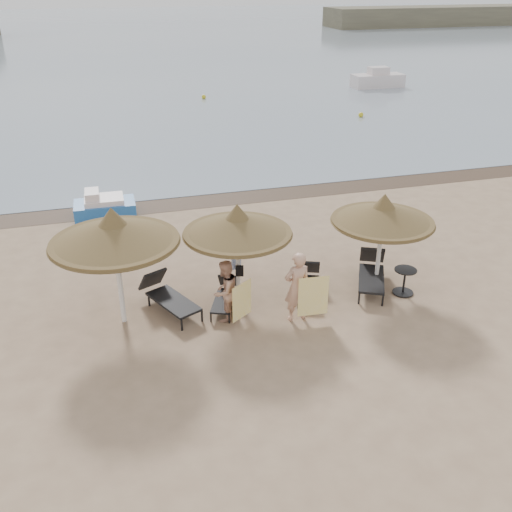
{
  "coord_description": "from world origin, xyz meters",
  "views": [
    {
      "loc": [
        -3.63,
        -11.45,
        8.08
      ],
      "look_at": [
        -0.03,
        1.2,
        1.52
      ],
      "focal_mm": 40.0,
      "sensor_mm": 36.0,
      "label": 1
    }
  ],
  "objects": [
    {
      "name": "wet_sand_strip",
      "position": [
        0.0,
        9.4,
        0.0
      ],
      "size": [
        200.0,
        1.6,
        0.01
      ],
      "primitive_type": "cube",
      "color": "#473526",
      "rests_on": "ground"
    },
    {
      "name": "bag_patterned",
      "position": [
        -0.42,
        1.78,
        1.09
      ],
      "size": [
        0.28,
        0.19,
        0.33
      ],
      "rotation": [
        0.0,
        0.0,
        0.41
      ],
      "color": "white",
      "rests_on": "ground"
    },
    {
      "name": "buoy_mid",
      "position": [
        4.07,
        29.21,
        0.15
      ],
      "size": [
        0.31,
        0.31,
        0.31
      ],
      "primitive_type": "sphere",
      "color": "gold",
      "rests_on": "ground"
    },
    {
      "name": "towel_right",
      "position": [
        1.15,
        0.07,
        0.76
      ],
      "size": [
        0.79,
        0.08,
        1.1
      ],
      "rotation": [
        0.0,
        0.0,
        -0.08
      ],
      "color": "yellow",
      "rests_on": "ground"
    },
    {
      "name": "buoy_right",
      "position": [
        12.35,
        20.93,
        0.16
      ],
      "size": [
        0.31,
        0.31,
        0.31
      ],
      "primitive_type": "sphere",
      "color": "gold",
      "rests_on": "ground"
    },
    {
      "name": "person_left",
      "position": [
        -0.96,
        0.83,
        0.97
      ],
      "size": [
        1.05,
        1.01,
        1.93
      ],
      "primitive_type": "imported",
      "rotation": [
        0.0,
        0.0,
        3.83
      ],
      "color": "tan",
      "rests_on": "ground"
    },
    {
      "name": "bag_dark",
      "position": [
        -0.42,
        1.44,
        1.02
      ],
      "size": [
        0.22,
        0.13,
        0.3
      ],
      "rotation": [
        0.0,
        0.0,
        -0.29
      ],
      "color": "black",
      "rests_on": "ground"
    },
    {
      "name": "lounger_near_left",
      "position": [
        -0.81,
        1.48,
        0.32
      ],
      "size": [
        1.09,
        1.67,
        0.71
      ],
      "rotation": [
        0.0,
        0.0,
        -0.4
      ],
      "color": "black",
      "rests_on": "ground"
    },
    {
      "name": "palapa_right",
      "position": [
        3.58,
        1.34,
        2.23
      ],
      "size": [
        2.83,
        2.83,
        2.81
      ],
      "rotation": [
        0.0,
        0.0,
        -0.31
      ],
      "color": "white",
      "rests_on": "ground"
    },
    {
      "name": "lounger_near_right",
      "position": [
        1.6,
        1.53,
        0.34
      ],
      "size": [
        1.16,
        1.79,
        0.76
      ],
      "rotation": [
        0.0,
        0.0,
        -0.38
      ],
      "color": "black",
      "rests_on": "ground"
    },
    {
      "name": "lounger_far_left",
      "position": [
        -2.33,
        1.74,
        0.42
      ],
      "size": [
        1.49,
        2.16,
        0.93
      ],
      "rotation": [
        0.0,
        0.0,
        0.44
      ],
      "color": "black",
      "rests_on": "ground"
    },
    {
      "name": "ground",
      "position": [
        0.0,
        0.0,
        0.0
      ],
      "size": [
        160.0,
        160.0,
        0.0
      ],
      "primitive_type": "plane",
      "color": "tan",
      "rests_on": "ground"
    },
    {
      "name": "palapa_center",
      "position": [
        -0.42,
        1.6,
        2.26
      ],
      "size": [
        2.87,
        2.87,
        2.84
      ],
      "rotation": [
        0.0,
        0.0,
        0.05
      ],
      "color": "white",
      "rests_on": "ground"
    },
    {
      "name": "towel_left",
      "position": [
        -0.61,
        0.48,
        0.69
      ],
      "size": [
        0.6,
        0.42,
        1.0
      ],
      "rotation": [
        0.0,
        0.0,
        0.6
      ],
      "color": "yellow",
      "rests_on": "ground"
    },
    {
      "name": "lounger_far_right",
      "position": [
        3.47,
        1.44,
        0.42
      ],
      "size": [
        1.54,
        2.18,
        0.94
      ],
      "rotation": [
        0.0,
        0.0,
        -0.46
      ],
      "color": "black",
      "rests_on": "ground"
    },
    {
      "name": "sea",
      "position": [
        0.0,
        80.0,
        0.01
      ],
      "size": [
        200.0,
        140.0,
        0.03
      ],
      "primitive_type": "cube",
      "color": "slate",
      "rests_on": "ground"
    },
    {
      "name": "person_right",
      "position": [
        0.8,
        0.32,
        1.11
      ],
      "size": [
        1.07,
        0.74,
        2.22
      ],
      "primitive_type": "imported",
      "rotation": [
        0.0,
        0.0,
        3.21
      ],
      "color": "tan",
      "rests_on": "ground"
    },
    {
      "name": "side_table",
      "position": [
        4.13,
        0.76,
        0.35
      ],
      "size": [
        0.62,
        0.62,
        0.75
      ],
      "rotation": [
        0.0,
        0.0,
        0.09
      ],
      "color": "black",
      "rests_on": "ground"
    },
    {
      "name": "palapa_left",
      "position": [
        -3.51,
        1.45,
        2.5
      ],
      "size": [
        3.17,
        3.17,
        3.14
      ],
      "rotation": [
        0.0,
        0.0,
        -0.14
      ],
      "color": "white",
      "rests_on": "ground"
    },
    {
      "name": "pedal_boat",
      "position": [
        -3.67,
        8.85,
        0.38
      ],
      "size": [
        2.2,
        1.32,
        1.02
      ],
      "rotation": [
        0.0,
        0.0,
        -0.02
      ],
      "color": "#205CAB",
      "rests_on": "ground"
    }
  ]
}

